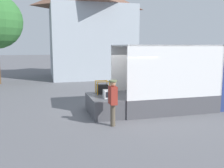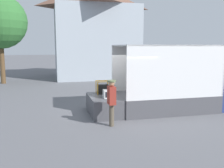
{
  "view_description": "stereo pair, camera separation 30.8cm",
  "coord_description": "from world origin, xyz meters",
  "px_view_note": "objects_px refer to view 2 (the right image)",
  "views": [
    {
      "loc": [
        -3.09,
        -10.23,
        2.9
      ],
      "look_at": [
        -0.33,
        -0.2,
        1.32
      ],
      "focal_mm": 40.0,
      "sensor_mm": 36.0,
      "label": 1
    },
    {
      "loc": [
        -2.79,
        -10.31,
        2.9
      ],
      "look_at": [
        -0.33,
        -0.2,
        1.32
      ],
      "focal_mm": 40.0,
      "sensor_mm": 36.0,
      "label": 2
    }
  ],
  "objects_px": {
    "box_truck": "(192,90)",
    "microwave": "(109,94)",
    "portable_generator": "(103,89)",
    "worker_person": "(112,98)",
    "street_tree": "(0,22)"
  },
  "relations": [
    {
      "from": "box_truck",
      "to": "portable_generator",
      "type": "distance_m",
      "value": 4.17
    },
    {
      "from": "portable_generator",
      "to": "street_tree",
      "type": "bearing_deg",
      "value": 120.83
    },
    {
      "from": "box_truck",
      "to": "street_tree",
      "type": "bearing_deg",
      "value": 133.53
    },
    {
      "from": "worker_person",
      "to": "street_tree",
      "type": "distance_m",
      "value": 14.14
    },
    {
      "from": "microwave",
      "to": "worker_person",
      "type": "height_order",
      "value": "worker_person"
    },
    {
      "from": "microwave",
      "to": "street_tree",
      "type": "height_order",
      "value": "street_tree"
    },
    {
      "from": "worker_person",
      "to": "portable_generator",
      "type": "bearing_deg",
      "value": 85.77
    },
    {
      "from": "portable_generator",
      "to": "worker_person",
      "type": "relative_size",
      "value": 0.34
    },
    {
      "from": "worker_person",
      "to": "street_tree",
      "type": "xyz_separation_m",
      "value": [
        -5.8,
        12.36,
        3.7
      ]
    },
    {
      "from": "box_truck",
      "to": "microwave",
      "type": "bearing_deg",
      "value": -174.74
    },
    {
      "from": "worker_person",
      "to": "box_truck",
      "type": "bearing_deg",
      "value": 21.92
    },
    {
      "from": "box_truck",
      "to": "portable_generator",
      "type": "height_order",
      "value": "box_truck"
    },
    {
      "from": "box_truck",
      "to": "microwave",
      "type": "distance_m",
      "value": 4.08
    },
    {
      "from": "worker_person",
      "to": "street_tree",
      "type": "relative_size",
      "value": 0.25
    },
    {
      "from": "box_truck",
      "to": "worker_person",
      "type": "height_order",
      "value": "box_truck"
    }
  ]
}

